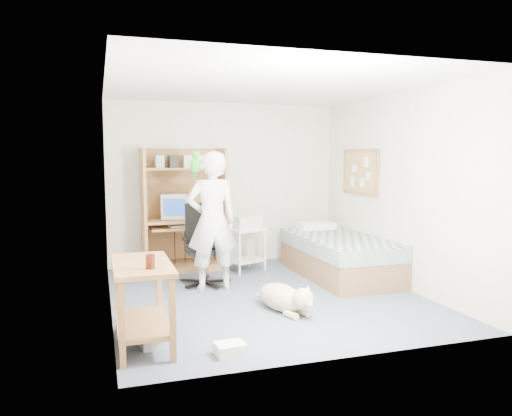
# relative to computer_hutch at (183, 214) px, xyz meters

# --- Properties ---
(floor) EXTENTS (4.00, 4.00, 0.00)m
(floor) POSITION_rel_computer_hutch_xyz_m (0.70, -1.74, -0.82)
(floor) COLOR #495163
(floor) RESTS_ON ground
(wall_back) EXTENTS (3.60, 0.02, 2.50)m
(wall_back) POSITION_rel_computer_hutch_xyz_m (0.70, 0.26, 0.43)
(wall_back) COLOR beige
(wall_back) RESTS_ON floor
(wall_right) EXTENTS (0.02, 4.00, 2.50)m
(wall_right) POSITION_rel_computer_hutch_xyz_m (2.50, -1.74, 0.43)
(wall_right) COLOR beige
(wall_right) RESTS_ON floor
(wall_left) EXTENTS (0.02, 4.00, 2.50)m
(wall_left) POSITION_rel_computer_hutch_xyz_m (-1.10, -1.74, 0.43)
(wall_left) COLOR beige
(wall_left) RESTS_ON floor
(ceiling) EXTENTS (3.60, 4.00, 0.02)m
(ceiling) POSITION_rel_computer_hutch_xyz_m (0.70, -1.74, 1.68)
(ceiling) COLOR white
(ceiling) RESTS_ON wall_back
(computer_hutch) EXTENTS (1.20, 0.63, 1.80)m
(computer_hutch) POSITION_rel_computer_hutch_xyz_m (0.00, 0.00, 0.00)
(computer_hutch) COLOR brown
(computer_hutch) RESTS_ON floor
(bed) EXTENTS (1.02, 2.02, 0.66)m
(bed) POSITION_rel_computer_hutch_xyz_m (2.00, -1.12, -0.53)
(bed) COLOR brown
(bed) RESTS_ON floor
(side_desk) EXTENTS (0.50, 1.00, 0.75)m
(side_desk) POSITION_rel_computer_hutch_xyz_m (-0.85, -2.94, -0.33)
(side_desk) COLOR brown
(side_desk) RESTS_ON floor
(corkboard) EXTENTS (0.04, 0.94, 0.66)m
(corkboard) POSITION_rel_computer_hutch_xyz_m (2.47, -0.84, 0.63)
(corkboard) COLOR #9B7B45
(corkboard) RESTS_ON wall_right
(office_chair) EXTENTS (0.59, 0.59, 1.05)m
(office_chair) POSITION_rel_computer_hutch_xyz_m (0.10, -0.98, -0.45)
(office_chair) COLOR black
(office_chair) RESTS_ON floor
(person) EXTENTS (0.64, 0.42, 1.75)m
(person) POSITION_rel_computer_hutch_xyz_m (0.15, -1.29, 0.05)
(person) COLOR silver
(person) RESTS_ON floor
(parrot) EXTENTS (0.13, 0.22, 0.35)m
(parrot) POSITION_rel_computer_hutch_xyz_m (-0.05, -1.27, 0.78)
(parrot) COLOR #148917
(parrot) RESTS_ON person
(dog) EXTENTS (0.50, 0.94, 0.36)m
(dog) POSITION_rel_computer_hutch_xyz_m (0.69, -2.41, -0.66)
(dog) COLOR #D0AF8B
(dog) RESTS_ON floor
(printer_cart) EXTENTS (0.66, 0.60, 0.64)m
(printer_cart) POSITION_rel_computer_hutch_xyz_m (0.82, -0.43, -0.39)
(printer_cart) COLOR silver
(printer_cart) RESTS_ON floor
(printer) EXTENTS (0.51, 0.46, 0.18)m
(printer) POSITION_rel_computer_hutch_xyz_m (0.82, -0.43, -0.09)
(printer) COLOR #BBBBB6
(printer) RESTS_ON printer_cart
(crt_monitor) EXTENTS (0.44, 0.46, 0.36)m
(crt_monitor) POSITION_rel_computer_hutch_xyz_m (-0.13, 0.01, 0.13)
(crt_monitor) COLOR beige
(crt_monitor) RESTS_ON computer_hutch
(keyboard) EXTENTS (0.46, 0.21, 0.03)m
(keyboard) POSITION_rel_computer_hutch_xyz_m (-0.01, -0.16, -0.15)
(keyboard) COLOR beige
(keyboard) RESTS_ON computer_hutch
(pencil_cup) EXTENTS (0.08, 0.08, 0.12)m
(pencil_cup) POSITION_rel_computer_hutch_xyz_m (0.33, -0.09, -0.00)
(pencil_cup) COLOR gold
(pencil_cup) RESTS_ON computer_hutch
(drink_glass) EXTENTS (0.08, 0.08, 0.12)m
(drink_glass) POSITION_rel_computer_hutch_xyz_m (-0.80, -3.19, -0.01)
(drink_glass) COLOR #3C1309
(drink_glass) RESTS_ON side_desk
(floor_box_a) EXTENTS (0.27, 0.22, 0.10)m
(floor_box_a) POSITION_rel_computer_hutch_xyz_m (-0.16, -3.38, -0.77)
(floor_box_a) COLOR white
(floor_box_a) RESTS_ON floor
(floor_box_b) EXTENTS (0.21, 0.24, 0.08)m
(floor_box_b) POSITION_rel_computer_hutch_xyz_m (-0.79, -3.00, -0.78)
(floor_box_b) COLOR #A8A9A4
(floor_box_b) RESTS_ON floor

